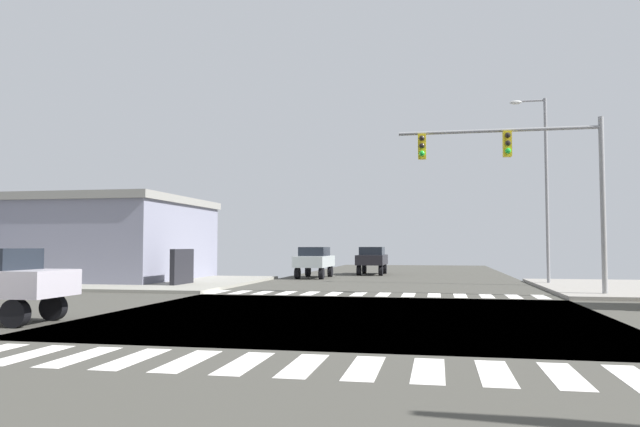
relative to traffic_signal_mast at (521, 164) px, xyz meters
The scene contains 9 objects.
ground 10.84m from the traffic_signal_mast, 126.46° to the right, with size 90.00×90.00×0.05m.
sidewalk_corner_nw 19.82m from the traffic_signal_mast, 166.88° to the left, with size 12.00×12.00×0.14m.
crosswalk_near 16.88m from the traffic_signal_mast, 111.55° to the right, with size 13.50×2.00×0.01m.
crosswalk_far 7.85m from the traffic_signal_mast, behind, with size 13.50×2.00×0.01m.
traffic_signal_mast is the anchor object (origin of this frame).
street_lamp 6.99m from the traffic_signal_mast, 74.39° to the left, with size 1.78×0.32×9.33m.
bank_building 23.24m from the traffic_signal_mast, 164.86° to the left, with size 12.97×9.89×4.60m.
sedan_crossing_2 16.17m from the traffic_signal_mast, 132.90° to the left, with size 1.80×4.30×1.88m.
sedan_leading_4 18.58m from the traffic_signal_mast, 114.97° to the left, with size 1.80×4.30×1.88m.
Camera 1 is at (2.41, -16.93, 1.94)m, focal length 33.76 mm.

